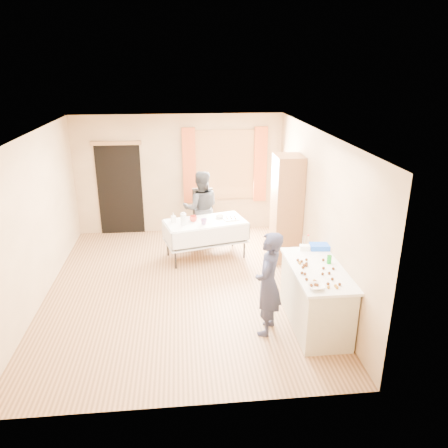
{
  "coord_description": "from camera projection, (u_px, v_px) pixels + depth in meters",
  "views": [
    {
      "loc": [
        0.03,
        -6.64,
        3.6
      ],
      "look_at": [
        0.71,
        0.0,
        1.13
      ],
      "focal_mm": 35.0,
      "sensor_mm": 36.0,
      "label": 1
    }
  ],
  "objects": [
    {
      "name": "blue_basket",
      "position": [
        320.0,
        247.0,
        6.7
      ],
      "size": [
        0.32,
        0.23,
        0.08
      ],
      "primitive_type": "cube",
      "rotation": [
        0.0,
        0.0,
        -0.09
      ],
      "color": "blue",
      "rests_on": "counter"
    },
    {
      "name": "woman",
      "position": [
        201.0,
        208.0,
        8.99
      ],
      "size": [
        0.77,
        0.61,
        1.57
      ],
      "primitive_type": "imported",
      "rotation": [
        0.0,
        0.0,
        3.13
      ],
      "color": "black",
      "rests_on": "floor"
    },
    {
      "name": "counter",
      "position": [
        315.0,
        297.0,
        6.25
      ],
      "size": [
        0.72,
        1.52,
        0.91
      ],
      "color": "#B9B59D",
      "rests_on": "floor"
    },
    {
      "name": "soda_can",
      "position": [
        329.0,
        259.0,
        6.21
      ],
      "size": [
        0.08,
        0.08,
        0.12
      ],
      "primitive_type": "cylinder",
      "rotation": [
        0.0,
        0.0,
        0.2
      ],
      "color": "#127A1B",
      "rests_on": "counter"
    },
    {
      "name": "floor",
      "position": [
        183.0,
        288.0,
        7.44
      ],
      "size": [
        4.5,
        5.5,
        0.02
      ],
      "primitive_type": "cube",
      "color": "#9E7047",
      "rests_on": "ground"
    },
    {
      "name": "wall_front",
      "position": [
        182.0,
        305.0,
        4.42
      ],
      "size": [
        4.5,
        0.02,
        2.6
      ],
      "primitive_type": "cube",
      "color": "tan",
      "rests_on": "floor"
    },
    {
      "name": "door_lintel",
      "position": [
        116.0,
        143.0,
        9.14
      ],
      "size": [
        1.05,
        0.06,
        0.08
      ],
      "primitive_type": "cube",
      "color": "olive",
      "rests_on": "wall_back"
    },
    {
      "name": "curtain_right",
      "position": [
        260.0,
        165.0,
        9.58
      ],
      "size": [
        0.28,
        0.06,
        1.65
      ],
      "primitive_type": "cube",
      "color": "#B54D23",
      "rests_on": "wall_back"
    },
    {
      "name": "party_table",
      "position": [
        206.0,
        236.0,
        8.48
      ],
      "size": [
        1.68,
        1.15,
        0.75
      ],
      "rotation": [
        0.0,
        0.0,
        0.25
      ],
      "color": "black",
      "rests_on": "floor"
    },
    {
      "name": "wall_right",
      "position": [
        317.0,
        211.0,
        7.2
      ],
      "size": [
        0.02,
        5.5,
        2.6
      ],
      "primitive_type": "cube",
      "color": "tan",
      "rests_on": "floor"
    },
    {
      "name": "mixing_bowl",
      "position": [
        316.0,
        287.0,
        5.53
      ],
      "size": [
        0.23,
        0.23,
        0.05
      ],
      "primitive_type": "imported",
      "rotation": [
        0.0,
        0.0,
        0.04
      ],
      "color": "white",
      "rests_on": "counter"
    },
    {
      "name": "ceiling",
      "position": [
        177.0,
        133.0,
        6.54
      ],
      "size": [
        4.5,
        5.5,
        0.02
      ],
      "primitive_type": "cube",
      "color": "white",
      "rests_on": "floor"
    },
    {
      "name": "cake_balls",
      "position": [
        315.0,
        273.0,
        5.89
      ],
      "size": [
        0.51,
        0.89,
        0.04
      ],
      "color": "#3F2314",
      "rests_on": "counter"
    },
    {
      "name": "window_pane",
      "position": [
        225.0,
        165.0,
        9.54
      ],
      "size": [
        1.2,
        0.02,
        1.4
      ],
      "primitive_type": "cube",
      "color": "white",
      "rests_on": "wall_back"
    },
    {
      "name": "foam_block",
      "position": [
        305.0,
        248.0,
        6.66
      ],
      "size": [
        0.16,
        0.12,
        0.08
      ],
      "primitive_type": "cube",
      "rotation": [
        0.0,
        0.0,
        -0.14
      ],
      "color": "white",
      "rests_on": "counter"
    },
    {
      "name": "bottle",
      "position": [
        173.0,
        217.0,
        8.29
      ],
      "size": [
        0.12,
        0.12,
        0.18
      ],
      "primitive_type": "imported",
      "rotation": [
        0.0,
        0.0,
        0.25
      ],
      "color": "white",
      "rests_on": "party_table"
    },
    {
      "name": "cup_rainbow",
      "position": [
        204.0,
        222.0,
        8.18
      ],
      "size": [
        0.2,
        0.2,
        0.11
      ],
      "primitive_type": "imported",
      "rotation": [
        0.0,
        0.0,
        0.37
      ],
      "color": "red",
      "rests_on": "party_table"
    },
    {
      "name": "wall_back",
      "position": [
        179.0,
        174.0,
        9.57
      ],
      "size": [
        4.5,
        0.02,
        2.6
      ],
      "primitive_type": "cube",
      "color": "tan",
      "rests_on": "floor"
    },
    {
      "name": "doorway",
      "position": [
        120.0,
        190.0,
        9.52
      ],
      "size": [
        0.95,
        0.04,
        2.0
      ],
      "primitive_type": "cube",
      "color": "black",
      "rests_on": "floor"
    },
    {
      "name": "pastry_tray",
      "position": [
        231.0,
        219.0,
        8.45
      ],
      "size": [
        0.32,
        0.27,
        0.02
      ],
      "primitive_type": "cube",
      "rotation": [
        0.0,
        0.0,
        0.26
      ],
      "color": "white",
      "rests_on": "party_table"
    },
    {
      "name": "small_bowl",
      "position": [
        220.0,
        216.0,
        8.54
      ],
      "size": [
        0.28,
        0.28,
        0.05
      ],
      "primitive_type": "imported",
      "rotation": [
        0.0,
        0.0,
        0.38
      ],
      "color": "white",
      "rests_on": "party_table"
    },
    {
      "name": "curtain_left",
      "position": [
        189.0,
        166.0,
        9.43
      ],
      "size": [
        0.28,
        0.06,
        1.65
      ],
      "primitive_type": "cube",
      "color": "#B54D23",
      "rests_on": "wall_back"
    },
    {
      "name": "girl",
      "position": [
        268.0,
        284.0,
        5.98
      ],
      "size": [
        0.82,
        0.77,
        1.51
      ],
      "primitive_type": "imported",
      "rotation": [
        0.0,
        0.0,
        -1.99
      ],
      "color": "#1D203A",
      "rests_on": "floor"
    },
    {
      "name": "chair",
      "position": [
        203.0,
        224.0,
        9.47
      ],
      "size": [
        0.46,
        0.46,
        1.07
      ],
      "rotation": [
        0.0,
        0.0,
        -0.04
      ],
      "color": "black",
      "rests_on": "floor"
    },
    {
      "name": "cabinet",
      "position": [
        287.0,
        209.0,
        8.2
      ],
      "size": [
        0.5,
        0.6,
        2.04
      ],
      "primitive_type": "cube",
      "color": "brown",
      "rests_on": "floor"
    },
    {
      "name": "cup_red",
      "position": [
        193.0,
        219.0,
        8.33
      ],
      "size": [
        0.24,
        0.24,
        0.11
      ],
      "primitive_type": "imported",
      "rotation": [
        0.0,
        0.0,
        0.39
      ],
      "color": "red",
      "rests_on": "party_table"
    },
    {
      "name": "wall_left",
      "position": [
        34.0,
        221.0,
        6.78
      ],
      "size": [
        0.02,
        5.5,
        2.6
      ],
      "primitive_type": "cube",
      "color": "tan",
      "rests_on": "floor"
    },
    {
      "name": "window_frame",
      "position": [
        225.0,
        165.0,
        9.55
      ],
      "size": [
        1.32,
        0.06,
        1.52
      ],
      "primitive_type": "cube",
      "color": "olive",
      "rests_on": "wall_back"
    },
    {
      "name": "pitcher",
      "position": [
        184.0,
        219.0,
        8.13
      ],
      "size": [
        0.14,
        0.14,
        0.22
      ],
      "primitive_type": "cylinder",
      "rotation": [
        0.0,
        0.0,
        0.34
      ],
      "color": "silver",
      "rests_on": "party_table"
    }
  ]
}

